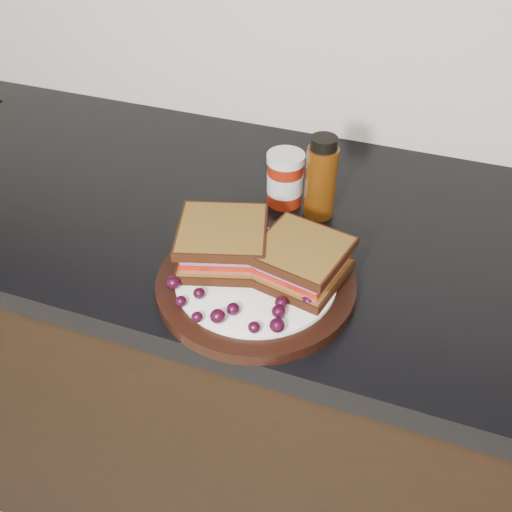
{
  "coord_description": "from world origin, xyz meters",
  "views": [
    {
      "loc": [
        0.14,
        0.98,
        1.45
      ],
      "look_at": [
        -0.06,
        1.53,
        0.96
      ],
      "focal_mm": 40.0,
      "sensor_mm": 36.0,
      "label": 1
    }
  ],
  "objects": [
    {
      "name": "base_cabinets",
      "position": [
        0.0,
        1.7,
        0.43
      ],
      "size": [
        3.96,
        0.58,
        0.86
      ],
      "primitive_type": "cube",
      "color": "black",
      "rests_on": "ground_plane"
    },
    {
      "name": "countertop",
      "position": [
        0.0,
        1.7,
        0.88
      ],
      "size": [
        3.98,
        0.6,
        0.04
      ],
      "primitive_type": "cube",
      "color": "black",
      "rests_on": "base_cabinets"
    },
    {
      "name": "plate",
      "position": [
        -0.06,
        1.53,
        0.91
      ],
      "size": [
        0.28,
        0.28,
        0.02
      ],
      "primitive_type": "cylinder",
      "color": "black",
      "rests_on": "countertop"
    },
    {
      "name": "sandwich_left",
      "position": [
        -0.12,
        1.55,
        0.95
      ],
      "size": [
        0.15,
        0.15,
        0.06
      ],
      "primitive_type": null,
      "rotation": [
        0.0,
        0.0,
        0.3
      ],
      "color": "brown",
      "rests_on": "plate"
    },
    {
      "name": "sandwich_right",
      "position": [
        -0.0,
        1.55,
        0.95
      ],
      "size": [
        0.14,
        0.14,
        0.05
      ],
      "primitive_type": null,
      "rotation": [
        0.0,
        0.0,
        -0.21
      ],
      "color": "brown",
      "rests_on": "plate"
    },
    {
      "name": "grape_0",
      "position": [
        -0.16,
        1.47,
        0.93
      ],
      "size": [
        0.02,
        0.02,
        0.02
      ],
      "primitive_type": "ellipsoid",
      "color": "black",
      "rests_on": "plate"
    },
    {
      "name": "grape_1",
      "position": [
        -0.11,
        1.46,
        0.93
      ],
      "size": [
        0.02,
        0.02,
        0.01
      ],
      "primitive_type": "ellipsoid",
      "color": "black",
      "rests_on": "plate"
    },
    {
      "name": "grape_2",
      "position": [
        -0.13,
        1.44,
        0.93
      ],
      "size": [
        0.02,
        0.02,
        0.01
      ],
      "primitive_type": "ellipsoid",
      "color": "black",
      "rests_on": "plate"
    },
    {
      "name": "grape_3",
      "position": [
        -0.1,
        1.42,
        0.93
      ],
      "size": [
        0.02,
        0.02,
        0.01
      ],
      "primitive_type": "ellipsoid",
      "color": "black",
      "rests_on": "plate"
    },
    {
      "name": "grape_4",
      "position": [
        -0.07,
        1.43,
        0.93
      ],
      "size": [
        0.02,
        0.02,
        0.02
      ],
      "primitive_type": "ellipsoid",
      "color": "black",
      "rests_on": "plate"
    },
    {
      "name": "grape_5",
      "position": [
        -0.06,
        1.45,
        0.93
      ],
      "size": [
        0.02,
        0.02,
        0.02
      ],
      "primitive_type": "ellipsoid",
      "color": "black",
      "rests_on": "plate"
    },
    {
      "name": "grape_6",
      "position": [
        -0.03,
        1.43,
        0.93
      ],
      "size": [
        0.02,
        0.02,
        0.01
      ],
      "primitive_type": "ellipsoid",
      "color": "black",
      "rests_on": "plate"
    },
    {
      "name": "grape_7",
      "position": [
        0.0,
        1.44,
        0.93
      ],
      "size": [
        0.02,
        0.02,
        0.02
      ],
      "primitive_type": "ellipsoid",
      "color": "black",
      "rests_on": "plate"
    },
    {
      "name": "grape_8",
      "position": [
        -0.0,
        1.47,
        0.93
      ],
      "size": [
        0.02,
        0.02,
        0.02
      ],
      "primitive_type": "ellipsoid",
      "color": "black",
      "rests_on": "plate"
    },
    {
      "name": "grape_9",
      "position": [
        -0.01,
        1.48,
        0.93
      ],
      "size": [
        0.02,
        0.02,
        0.02
      ],
      "primitive_type": "ellipsoid",
      "color": "black",
      "rests_on": "plate"
    },
    {
      "name": "grape_10",
      "position": [
        0.03,
        1.5,
        0.93
      ],
      "size": [
        0.02,
        0.02,
        0.02
      ],
      "primitive_type": "ellipsoid",
      "color": "black",
      "rests_on": "plate"
    },
    {
      "name": "grape_11",
      "position": [
        0.01,
        1.53,
        0.93
      ],
      "size": [
        0.02,
        0.02,
        0.02
      ],
      "primitive_type": "ellipsoid",
      "color": "black",
      "rests_on": "plate"
    },
    {
      "name": "grape_12",
      "position": [
        0.02,
        1.53,
        0.93
      ],
      "size": [
        0.02,
        0.02,
        0.02
      ],
      "primitive_type": "ellipsoid",
      "color": "black",
      "rests_on": "plate"
    },
    {
      "name": "grape_13",
      "position": [
        0.02,
        1.58,
        0.93
      ],
      "size": [
        0.02,
        0.02,
        0.02
      ],
      "primitive_type": "ellipsoid",
      "color": "black",
      "rests_on": "plate"
    },
    {
      "name": "grape_14",
      "position": [
        -0.09,
        1.59,
        0.93
      ],
      "size": [
        0.02,
        0.02,
        0.02
      ],
      "primitive_type": "ellipsoid",
      "color": "black",
      "rests_on": "plate"
    },
    {
      "name": "grape_15",
      "position": [
        -0.1,
        1.56,
        0.93
      ],
      "size": [
        0.02,
        0.02,
        0.02
      ],
      "primitive_type": "ellipsoid",
      "color": "black",
      "rests_on": "plate"
    },
    {
      "name": "grape_16",
      "position": [
        -0.13,
        1.56,
        0.93
      ],
      "size": [
        0.02,
        0.02,
        0.02
      ],
      "primitive_type": "ellipsoid",
      "color": "black",
      "rests_on": "plate"
    },
    {
      "name": "grape_17",
      "position": [
        -0.14,
        1.54,
        0.93
      ],
      "size": [
        0.02,
        0.02,
        0.02
      ],
      "primitive_type": "ellipsoid",
      "color": "black",
      "rests_on": "plate"
    },
    {
      "name": "grape_18",
      "position": [
        -0.16,
        1.51,
        0.93
      ],
      "size": [
        0.02,
        0.02,
        0.02
      ],
      "primitive_type": "ellipsoid",
      "color": "black",
      "rests_on": "plate"
    },
    {
      "name": "grape_19",
      "position": [
        -0.11,
        1.58,
        0.93
      ],
      "size": [
        0.02,
        0.02,
        0.02
      ],
      "primitive_type": "ellipsoid",
      "color": "black",
      "rests_on": "plate"
    },
    {
      "name": "grape_20",
      "position": [
        -0.11,
        1.54,
        0.93
      ],
      "size": [
        0.02,
        0.02,
        0.01
      ],
      "primitive_type": "ellipsoid",
      "color": "black",
      "rests_on": "plate"
    },
    {
      "name": "grape_21",
      "position": [
        -0.11,
        1.52,
        0.93
      ],
      "size": [
        0.01,
        0.01,
        0.01
      ],
      "primitive_type": "ellipsoid",
      "color": "black",
      "rests_on": "plate"
    },
    {
      "name": "condiment_jar",
      "position": [
        -0.09,
        1.75,
        0.95
      ],
      "size": [
        0.07,
        0.07,
        0.09
      ],
      "primitive_type": "cylinder",
      "rotation": [
        0.0,
        0.0,
        0.2
      ],
      "color": "maroon",
      "rests_on": "countertop"
    },
    {
      "name": "oil_bottle",
      "position": [
        -0.02,
        1.74,
        0.97
      ],
      "size": [
        0.06,
        0.06,
        0.14
      ],
      "primitive_type": "cylinder",
      "rotation": [
        0.0,
        0.0,
        0.16
      ],
      "color": "#4D2507",
      "rests_on": "countertop"
    }
  ]
}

